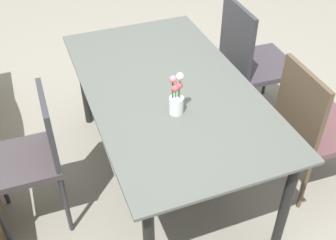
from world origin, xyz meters
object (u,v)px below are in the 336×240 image
flower_vase (176,98)px  dining_table (168,95)px  chair_far_side (33,153)px  chair_near_left (314,123)px  chair_near_right (251,57)px

flower_vase → dining_table: bearing=-10.7°
chair_far_side → flower_vase: (-0.20, -0.80, 0.31)m
dining_table → chair_far_side: chair_far_side is taller
chair_near_left → chair_near_right: bearing=-177.0°
dining_table → chair_near_left: (-0.39, -0.83, -0.16)m
chair_far_side → flower_vase: size_ratio=3.45×
chair_near_left → flower_vase: 0.95m
chair_near_right → flower_vase: flower_vase is taller
chair_near_right → chair_near_left: bearing=2.7°
dining_table → chair_near_left: 0.93m
chair_near_left → flower_vase: bearing=-96.3°
chair_near_right → dining_table: bearing=-62.3°
dining_table → chair_near_right: chair_near_right is taller
dining_table → chair_near_right: (0.39, -0.82, -0.12)m
dining_table → flower_vase: flower_vase is taller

